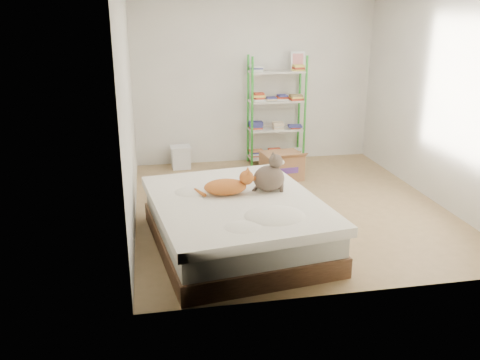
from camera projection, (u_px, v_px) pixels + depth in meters
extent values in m
cube|color=tan|center=(288.00, 206.00, 6.43)|extent=(3.80, 4.20, 0.01)
cube|color=white|center=(255.00, 80.00, 7.96)|extent=(3.80, 0.01, 2.60)
cube|color=white|center=(364.00, 150.00, 4.05)|extent=(3.80, 0.01, 2.60)
cube|color=white|center=(128.00, 109.00, 5.68)|extent=(0.01, 4.20, 2.60)
cube|color=white|center=(439.00, 99.00, 6.33)|extent=(0.01, 4.20, 2.60)
cube|color=brown|center=(236.00, 236.00, 5.33)|extent=(1.86, 2.21, 0.20)
cube|color=beige|center=(236.00, 218.00, 5.27)|extent=(1.81, 2.14, 0.22)
cube|color=#F5E8CB|center=(236.00, 203.00, 5.22)|extent=(1.90, 2.25, 0.10)
cylinder|color=green|center=(252.00, 113.00, 7.73)|extent=(0.04, 0.04, 1.70)
cylinder|color=green|center=(248.00, 109.00, 8.03)|extent=(0.04, 0.04, 1.70)
cylinder|color=green|center=(305.00, 111.00, 7.88)|extent=(0.04, 0.04, 1.70)
cylinder|color=green|center=(299.00, 108.00, 8.18)|extent=(0.04, 0.04, 1.70)
cube|color=beige|center=(275.00, 156.00, 8.20)|extent=(0.86, 0.34, 0.02)
cube|color=beige|center=(276.00, 129.00, 8.05)|extent=(0.86, 0.34, 0.02)
cube|color=beige|center=(277.00, 101.00, 7.91)|extent=(0.86, 0.34, 0.02)
cube|color=beige|center=(277.00, 72.00, 7.76)|extent=(0.86, 0.34, 0.02)
cube|color=#AC361D|center=(257.00, 154.00, 8.13)|extent=(0.20, 0.16, 0.09)
cube|color=#AC361D|center=(275.00, 153.00, 8.18)|extent=(0.20, 0.16, 0.09)
cube|color=#AC361D|center=(293.00, 152.00, 8.23)|extent=(0.20, 0.16, 0.09)
cube|color=#AC361D|center=(257.00, 126.00, 7.98)|extent=(0.20, 0.16, 0.09)
cube|color=#AC361D|center=(276.00, 126.00, 8.03)|extent=(0.20, 0.16, 0.09)
cube|color=#AC361D|center=(294.00, 125.00, 8.08)|extent=(0.20, 0.16, 0.09)
cube|color=#AC361D|center=(258.00, 98.00, 7.84)|extent=(0.20, 0.16, 0.09)
cube|color=#AC361D|center=(270.00, 97.00, 7.87)|extent=(0.20, 0.16, 0.09)
cube|color=#AC361D|center=(283.00, 97.00, 7.91)|extent=(0.20, 0.16, 0.09)
cube|color=#AC361D|center=(295.00, 97.00, 7.94)|extent=(0.20, 0.16, 0.09)
cube|color=#AC361D|center=(258.00, 68.00, 7.69)|extent=(0.20, 0.16, 0.09)
cube|color=#AC361D|center=(296.00, 67.00, 7.79)|extent=(0.20, 0.16, 0.09)
cube|color=white|center=(298.00, 61.00, 7.82)|extent=(0.22, 0.06, 0.28)
cube|color=red|center=(298.00, 61.00, 7.81)|extent=(0.17, 0.04, 0.22)
cube|color=olive|center=(282.00, 166.00, 7.40)|extent=(0.60, 0.50, 0.39)
cube|color=#4F2C83|center=(284.00, 171.00, 7.18)|extent=(0.33, 0.05, 0.08)
cube|color=olive|center=(286.00, 157.00, 7.13)|extent=(0.57, 0.23, 0.12)
cube|color=white|center=(181.00, 158.00, 7.89)|extent=(0.29, 0.25, 0.32)
cube|color=white|center=(180.00, 147.00, 7.83)|extent=(0.32, 0.28, 0.03)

